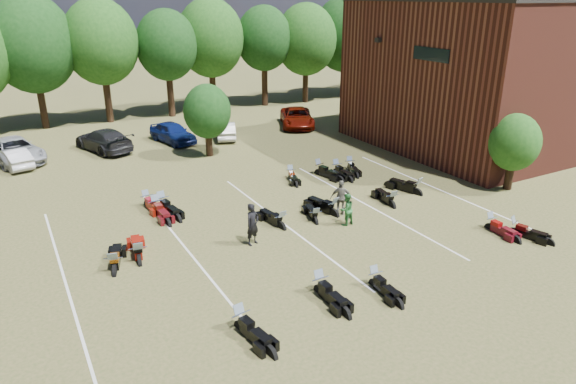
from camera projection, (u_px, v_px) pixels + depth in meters
ground at (372, 235)px, 23.79m from camera, size 160.00×160.00×0.00m
car_1 at (14, 158)px, 32.84m from camera, size 2.19×4.07×1.27m
car_2 at (14, 150)px, 33.87m from camera, size 4.03×6.16×1.58m
car_3 at (104, 140)px, 36.36m from camera, size 3.71×5.80×1.57m
car_4 at (173, 132)px, 38.37m from camera, size 2.82×4.81×1.54m
car_5 at (226, 130)px, 39.50m from camera, size 2.66×4.14×1.29m
car_6 at (297, 117)px, 43.09m from camera, size 4.63×6.07×1.53m
car_7 at (364, 110)px, 46.17m from camera, size 2.57×5.27×1.48m
person_black at (253, 224)px, 22.56m from camera, size 0.82×0.68×1.93m
person_green at (346, 209)px, 24.54m from camera, size 0.83×0.67×1.60m
person_grey at (341, 198)px, 25.66m from camera, size 1.14×0.93×1.82m
motorcycle_0 at (241, 330)px, 17.04m from camera, size 1.08×2.39×1.28m
motorcycle_3 at (320, 293)px, 19.13m from camera, size 0.75×2.32×1.29m
motorcycle_4 at (374, 286)px, 19.59m from camera, size 0.79×2.12×1.16m
motorcycle_5 at (513, 234)px, 23.85m from camera, size 1.28×2.27×1.20m
motorcycle_6 at (490, 229)px, 24.33m from camera, size 0.79×2.15×1.18m
motorcycle_7 at (140, 263)px, 21.29m from camera, size 1.15×2.55×1.37m
motorcycle_8 at (115, 273)px, 20.51m from camera, size 1.43×2.52×1.34m
motorcycle_9 at (281, 228)px, 24.44m from camera, size 1.06×2.39×1.29m
motorcycle_10 at (333, 215)px, 25.86m from camera, size 1.32×2.62×1.40m
motorcycle_11 at (316, 223)px, 25.04m from camera, size 1.16×2.14×1.14m
motorcycle_12 at (416, 194)px, 28.58m from camera, size 1.48×2.64×1.40m
motorcycle_13 at (392, 207)px, 26.92m from camera, size 1.11×2.39×1.28m
motorcycle_14 at (157, 213)px, 26.15m from camera, size 0.87×2.43×1.34m
motorcycle_15 at (147, 206)px, 26.97m from camera, size 0.96×2.28×1.23m
motorcycle_16 at (163, 210)px, 26.54m from camera, size 1.12×2.54×1.37m
motorcycle_17 at (290, 178)px, 31.10m from camera, size 1.18×2.12×1.13m
motorcycle_18 at (319, 175)px, 31.74m from camera, size 1.29×2.55×1.36m
motorcycle_19 at (336, 174)px, 31.91m from camera, size 0.88×2.30×1.26m
motorcycle_20 at (349, 170)px, 32.64m from camera, size 1.33×2.24×1.19m
brick_building at (532, 65)px, 39.24m from camera, size 25.40×15.20×10.70m
tree_line at (160, 45)px, 44.65m from camera, size 56.00×6.00×9.79m
young_tree_near_building at (515, 142)px, 28.41m from camera, size 2.80×2.80×4.16m
young_tree_midfield at (207, 111)px, 34.37m from camera, size 3.20×3.20×4.70m
parking_lines at (284, 224)px, 24.86m from camera, size 20.10×14.00×0.01m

